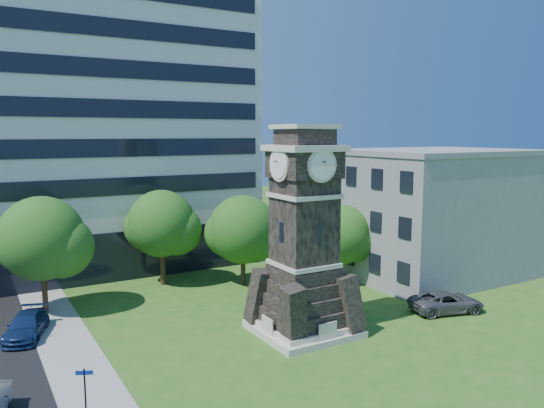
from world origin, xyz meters
TOP-DOWN VIEW (x-y plane):
  - ground at (0.00, 0.00)m, footprint 160.00×160.00m
  - sidewalk at (-9.50, 5.00)m, footprint 3.00×70.00m
  - clock_tower at (3.00, 2.00)m, footprint 5.40×5.40m
  - office_tall at (-3.20, 25.84)m, footprint 26.20×15.11m
  - office_low at (19.97, 8.00)m, footprint 15.20×12.20m
  - car_street_north at (-11.27, 9.48)m, footprint 3.28×4.95m
  - car_east_lot at (13.14, 0.19)m, footprint 5.33×3.55m
  - park_bench at (1.96, 1.40)m, footprint 1.77×0.47m
  - street_sign at (-10.33, -2.77)m, footprint 0.66×0.07m
  - tree_nw at (-9.68, 13.27)m, footprint 6.02×5.47m
  - tree_nc at (-0.82, 15.89)m, footprint 5.71×5.19m
  - tree_ne at (4.58, 12.71)m, footprint 5.86×5.32m
  - tree_east at (11.47, 9.24)m, footprint 5.13×4.66m

SIDE VIEW (x-z plane):
  - ground at x=0.00m, z-range 0.00..0.00m
  - sidewalk at x=-9.50m, z-range 0.00..0.06m
  - park_bench at x=1.96m, z-range 0.03..0.94m
  - car_street_north at x=-11.27m, z-range 0.00..1.33m
  - car_east_lot at x=13.14m, z-range 0.00..1.36m
  - street_sign at x=-10.33m, z-range 0.34..3.09m
  - tree_east at x=11.47m, z-range 0.61..6.82m
  - tree_ne at x=4.58m, z-range 0.68..7.71m
  - tree_nc at x=-0.82m, z-range 0.92..8.35m
  - tree_nw at x=-9.68m, z-range 0.93..8.68m
  - office_low at x=19.97m, z-range 0.01..10.41m
  - clock_tower at x=3.00m, z-range -0.83..11.39m
  - office_tall at x=-3.20m, z-range -0.08..28.52m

